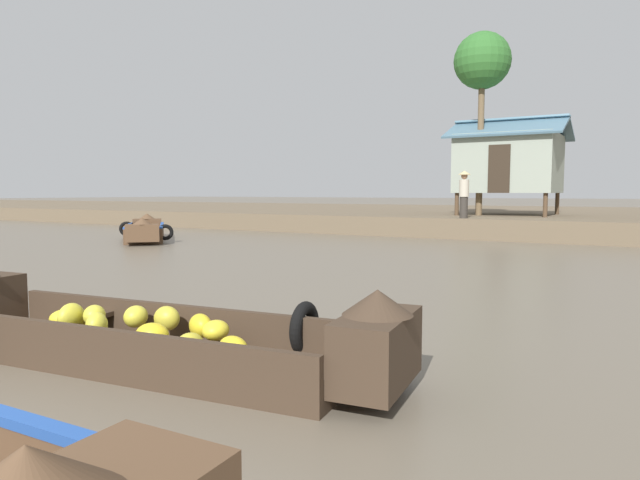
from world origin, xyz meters
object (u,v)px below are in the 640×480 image
at_px(vendor_person, 464,192).
at_px(banana_boat, 140,333).
at_px(palm_tree_near, 482,63).
at_px(cargo_boat_upstream, 145,232).
at_px(stilt_house_left, 509,163).

bearing_deg(vendor_person, banana_boat, -84.86).
relative_size(palm_tree_near, vendor_person, 4.24).
height_order(banana_boat, vendor_person, vendor_person).
xyz_separation_m(cargo_boat_upstream, stilt_house_left, (9.80, 10.01, 2.51)).
bearing_deg(palm_tree_near, stilt_house_left, 53.12).
bearing_deg(stilt_house_left, banana_boat, -87.92).
bearing_deg(stilt_house_left, palm_tree_near, -126.88).
bearing_deg(palm_tree_near, cargo_boat_upstream, -135.25).
height_order(banana_boat, stilt_house_left, stilt_house_left).
bearing_deg(vendor_person, stilt_house_left, 79.41).
relative_size(stilt_house_left, vendor_person, 2.64).
distance_m(stilt_house_left, palm_tree_near, 4.04).
bearing_deg(vendor_person, cargo_boat_upstream, -145.71).
distance_m(banana_boat, palm_tree_near, 19.62).
height_order(stilt_house_left, palm_tree_near, palm_tree_near).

